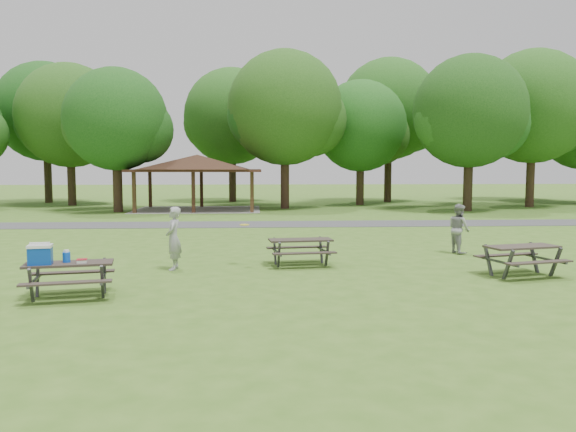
# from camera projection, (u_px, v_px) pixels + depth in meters

# --- Properties ---
(ground) EXTENTS (160.00, 160.00, 0.00)m
(ground) POSITION_uv_depth(u_px,v_px,m) (259.00, 279.00, 14.63)
(ground) COLOR #3E671D
(ground) RESTS_ON ground
(asphalt_path) EXTENTS (120.00, 3.20, 0.02)m
(asphalt_path) POSITION_uv_depth(u_px,v_px,m) (257.00, 224.00, 28.55)
(asphalt_path) COLOR #3F3F42
(asphalt_path) RESTS_ON ground
(pavilion) EXTENTS (8.60, 7.01, 3.76)m
(pavilion) POSITION_uv_depth(u_px,v_px,m) (197.00, 165.00, 38.00)
(pavilion) COLOR #392514
(pavilion) RESTS_ON ground
(tree_row_c) EXTENTS (8.19, 7.80, 10.67)m
(tree_row_c) POSITION_uv_depth(u_px,v_px,m) (71.00, 119.00, 42.13)
(tree_row_c) COLOR black
(tree_row_c) RESTS_ON ground
(tree_row_d) EXTENTS (6.93, 6.60, 9.27)m
(tree_row_d) POSITION_uv_depth(u_px,v_px,m) (117.00, 122.00, 36.02)
(tree_row_d) COLOR black
(tree_row_d) RESTS_ON ground
(tree_row_e) EXTENTS (8.40, 8.00, 11.02)m
(tree_row_e) POSITION_uv_depth(u_px,v_px,m) (286.00, 111.00, 39.05)
(tree_row_e) COLOR #301D15
(tree_row_e) RESTS_ON ground
(tree_row_f) EXTENTS (7.35, 7.00, 9.55)m
(tree_row_f) POSITION_uv_depth(u_px,v_px,m) (362.00, 129.00, 42.96)
(tree_row_f) COLOR #312115
(tree_row_f) RESTS_ON ground
(tree_row_g) EXTENTS (7.77, 7.40, 10.25)m
(tree_row_g) POSITION_uv_depth(u_px,v_px,m) (471.00, 115.00, 36.80)
(tree_row_g) COLOR black
(tree_row_g) RESTS_ON ground
(tree_row_h) EXTENTS (8.61, 8.20, 11.37)m
(tree_row_h) POSITION_uv_depth(u_px,v_px,m) (534.00, 110.00, 40.57)
(tree_row_h) COLOR #332016
(tree_row_h) RESTS_ON ground
(tree_deep_a) EXTENTS (8.40, 8.00, 11.38)m
(tree_deep_a) POSITION_uv_depth(u_px,v_px,m) (47.00, 115.00, 45.38)
(tree_deep_a) COLOR black
(tree_deep_a) RESTS_ON ground
(tree_deep_b) EXTENTS (8.40, 8.00, 11.13)m
(tree_deep_b) POSITION_uv_depth(u_px,v_px,m) (233.00, 119.00, 46.77)
(tree_deep_b) COLOR black
(tree_deep_b) RESTS_ON ground
(tree_deep_c) EXTENTS (8.82, 8.40, 11.90)m
(tree_deep_c) POSITION_uv_depth(u_px,v_px,m) (390.00, 112.00, 46.48)
(tree_deep_c) COLOR black
(tree_deep_c) RESTS_ON ground
(tree_deep_d) EXTENTS (8.40, 8.00, 11.27)m
(tree_deep_d) POSITION_uv_depth(u_px,v_px,m) (533.00, 120.00, 48.75)
(tree_deep_d) COLOR black
(tree_deep_d) RESTS_ON ground
(picnic_table_near) EXTENTS (2.15, 1.85, 1.31)m
(picnic_table_near) POSITION_uv_depth(u_px,v_px,m) (60.00, 265.00, 12.43)
(picnic_table_near) COLOR #2D2420
(picnic_table_near) RESTS_ON ground
(picnic_table_middle) EXTENTS (2.02, 1.70, 0.81)m
(picnic_table_middle) POSITION_uv_depth(u_px,v_px,m) (301.00, 245.00, 16.68)
(picnic_table_middle) COLOR #2D2620
(picnic_table_middle) RESTS_ON ground
(picnic_table_far) EXTENTS (2.26, 1.98, 0.84)m
(picnic_table_far) POSITION_uv_depth(u_px,v_px,m) (522.00, 253.00, 15.02)
(picnic_table_far) COLOR #322A24
(picnic_table_far) RESTS_ON ground
(frisbee_in_flight) EXTENTS (0.33, 0.33, 0.02)m
(frisbee_in_flight) POSITION_uv_depth(u_px,v_px,m) (245.00, 225.00, 16.54)
(frisbee_in_flight) COLOR yellow
(frisbee_in_flight) RESTS_ON ground
(frisbee_thrower) EXTENTS (0.44, 0.66, 1.80)m
(frisbee_thrower) POSITION_uv_depth(u_px,v_px,m) (174.00, 238.00, 15.90)
(frisbee_thrower) COLOR #99999C
(frisbee_thrower) RESTS_ON ground
(frisbee_catcher) EXTENTS (0.79, 0.93, 1.68)m
(frisbee_catcher) POSITION_uv_depth(u_px,v_px,m) (459.00, 229.00, 18.97)
(frisbee_catcher) COLOR gray
(frisbee_catcher) RESTS_ON ground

